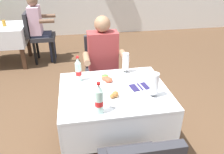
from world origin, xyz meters
The scene contains 15 objects.
ground_plane centered at (0.00, 0.00, 0.00)m, with size 11.00×11.00×0.00m, color brown.
main_dining_table centered at (-0.04, 0.00, 0.56)m, with size 1.01×0.84×0.74m.
chair_far_diner_seat centered at (-0.04, 0.82, 0.55)m, with size 0.44×0.50×0.97m.
seated_diner_far centered at (-0.04, 0.71, 0.71)m, with size 0.50×0.46×1.26m.
plate_near_camera centered at (-0.06, -0.17, 0.76)m, with size 0.23×0.23×0.07m.
plate_far_diner centered at (-0.07, 0.18, 0.76)m, with size 0.25×0.25×0.06m.
beer_glass_left centered at (0.14, 0.33, 0.86)m, with size 0.07×0.07×0.22m.
beer_glass_middle centered at (0.28, -0.17, 0.86)m, with size 0.08×0.08×0.23m.
cola_bottle_primary centered at (-0.36, 0.23, 0.86)m, with size 0.06×0.06×0.26m.
cola_bottle_secondary centered at (-0.22, -0.33, 0.86)m, with size 0.07×0.07×0.27m.
napkin_cutlery_set centered at (0.21, 0.00, 0.74)m, with size 0.19×0.20×0.01m.
background_dining_table centered at (-1.69, 2.57, 0.55)m, with size 0.86×0.78×0.74m.
background_chair_right centered at (-1.06, 2.57, 0.55)m, with size 0.50×0.44×0.97m.
background_patron centered at (-1.01, 2.57, 0.71)m, with size 0.46×0.50×1.26m.
background_table_tumbler centered at (-1.61, 2.55, 0.79)m, with size 0.06×0.06×0.11m, color #C68928.
Camera 1 is at (-0.37, -1.76, 1.82)m, focal length 35.77 mm.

